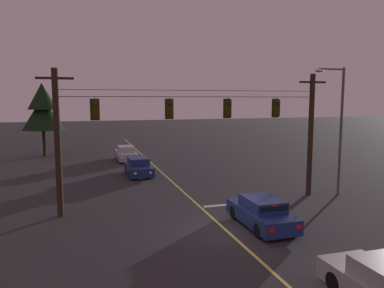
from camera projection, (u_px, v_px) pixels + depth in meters
The scene contains 13 objects.
ground_plane at pixel (227, 231), 16.78m from camera, with size 180.00×180.00×0.00m, color #28282B.
lane_centre_stripe at pixel (172, 182), 26.71m from camera, with size 0.14×60.00×0.01m, color #D1C64C.
stop_bar_paint at pixel (232, 204), 20.99m from camera, with size 3.40×0.36×0.01m, color silver.
signal_span_assembly at pixel (197, 136), 20.54m from camera, with size 16.55×0.32×7.51m.
traffic_light_leftmost at pixel (95, 110), 18.75m from camera, with size 0.48×0.41×1.22m.
traffic_light_left_inner at pixel (170, 109), 19.88m from camera, with size 0.48×0.41×1.22m.
traffic_light_centre at pixel (228, 108), 20.86m from camera, with size 0.48×0.41×1.22m.
traffic_light_right_inner at pixel (277, 108), 21.76m from camera, with size 0.48×0.41×1.22m.
car_waiting_near_lane at pixel (261, 213), 17.34m from camera, with size 1.80×4.33×1.39m.
car_oncoming_lead at pixel (138, 167), 29.08m from camera, with size 1.80×4.42×1.39m.
car_oncoming_trailing at pixel (126, 154), 36.15m from camera, with size 1.80×4.42×1.39m.
street_lamp_corner at pixel (337, 119), 22.41m from camera, with size 2.11×0.30×7.89m.
tree_verge_far at pixel (43, 109), 38.15m from camera, with size 4.24×4.24×7.68m.
Camera 1 is at (-6.21, -15.02, 5.99)m, focal length 34.31 mm.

